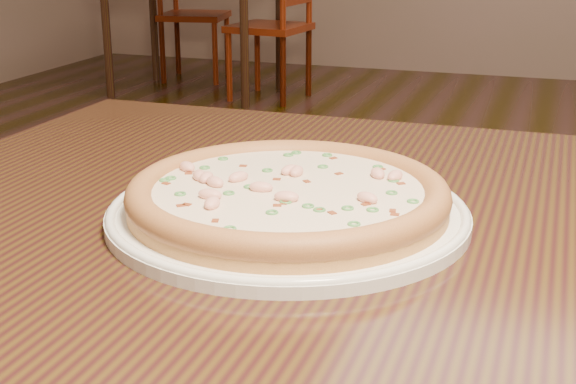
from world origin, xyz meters
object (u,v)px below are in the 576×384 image
(pizza, at_px, (288,195))
(hero_table, at_px, (410,305))
(chair_b, at_px, (277,27))
(plate, at_px, (288,212))
(chair_a, at_px, (186,14))

(pizza, bearing_deg, hero_table, 22.59)
(hero_table, xyz_separation_m, chair_b, (-1.51, 3.80, -0.21))
(chair_b, bearing_deg, hero_table, -68.32)
(plate, distance_m, chair_b, 4.10)
(hero_table, xyz_separation_m, plate, (-0.12, -0.05, 0.11))
(plate, xyz_separation_m, chair_a, (-2.20, 4.28, -0.32))
(plate, height_order, chair_b, chair_b)
(chair_a, relative_size, chair_b, 1.00)
(hero_table, height_order, chair_b, chair_b)
(hero_table, distance_m, pizza, 0.18)
(pizza, xyz_separation_m, chair_a, (-2.20, 4.28, -0.34))
(pizza, distance_m, chair_b, 4.11)
(plate, xyz_separation_m, pizza, (-0.00, -0.00, 0.02))
(plate, height_order, pizza, pizza)
(chair_a, bearing_deg, plate, -62.81)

